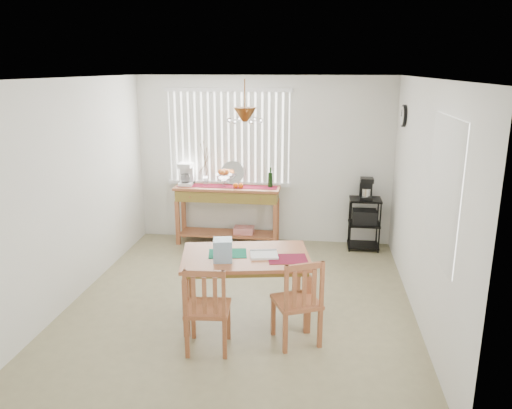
# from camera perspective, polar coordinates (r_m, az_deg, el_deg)

# --- Properties ---
(ground) EXTENTS (4.00, 4.50, 0.01)m
(ground) POSITION_cam_1_polar(r_m,az_deg,el_deg) (6.13, -1.62, -10.90)
(ground) COLOR #9A9068
(room_shell) EXTENTS (4.20, 4.70, 2.70)m
(room_shell) POSITION_cam_1_polar(r_m,az_deg,el_deg) (5.60, -1.70, 4.93)
(room_shell) COLOR white
(room_shell) RESTS_ON ground
(sideboard) EXTENTS (1.64, 0.46, 0.92)m
(sideboard) POSITION_cam_1_polar(r_m,az_deg,el_deg) (7.82, -3.20, 0.42)
(sideboard) COLOR #B0633B
(sideboard) RESTS_ON ground
(sideboard_items) EXTENTS (1.56, 0.39, 0.71)m
(sideboard_items) POSITION_cam_1_polar(r_m,az_deg,el_deg) (7.80, -5.27, 3.19)
(sideboard_items) COLOR maroon
(sideboard_items) RESTS_ON sideboard
(wire_cart) EXTENTS (0.47, 0.38, 0.80)m
(wire_cart) POSITION_cam_1_polar(r_m,az_deg,el_deg) (7.78, 12.28, -1.61)
(wire_cart) COLOR black
(wire_cart) RESTS_ON ground
(cart_items) EXTENTS (0.19, 0.23, 0.33)m
(cart_items) POSITION_cam_1_polar(r_m,az_deg,el_deg) (7.67, 12.47, 1.76)
(cart_items) COLOR black
(cart_items) RESTS_ON wire_cart
(dining_table) EXTENTS (1.51, 1.12, 0.74)m
(dining_table) POSITION_cam_1_polar(r_m,az_deg,el_deg) (5.49, -1.18, -6.61)
(dining_table) COLOR #B0633B
(dining_table) RESTS_ON ground
(table_items) EXTENTS (1.12, 0.50, 0.24)m
(table_items) POSITION_cam_1_polar(r_m,az_deg,el_deg) (5.31, -2.60, -5.38)
(table_items) COLOR #147050
(table_items) RESTS_ON dining_table
(chair_left) EXTENTS (0.45, 0.45, 0.91)m
(chair_left) POSITION_cam_1_polar(r_m,az_deg,el_deg) (4.96, -5.59, -11.79)
(chair_left) COLOR #B0633B
(chair_left) RESTS_ON ground
(chair_right) EXTENTS (0.56, 0.56, 0.92)m
(chair_right) POSITION_cam_1_polar(r_m,az_deg,el_deg) (5.07, 4.83, -11.06)
(chair_right) COLOR #B0633B
(chair_right) RESTS_ON ground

